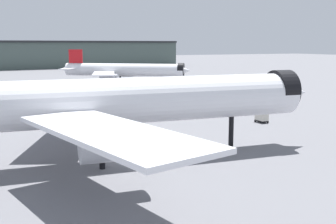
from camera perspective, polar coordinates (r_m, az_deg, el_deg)
ground at (r=54.13m, az=-5.33°, el=-6.80°), size 900.00×900.00×0.00m
airliner_near_gate at (r=53.25m, az=-7.51°, el=1.32°), size 59.99×54.41×17.37m
airliner_far_taxiway at (r=149.85m, az=-6.26°, el=5.79°), size 42.97×38.15×13.08m
terminal_building at (r=266.93m, az=-18.59°, el=7.56°), size 193.26×28.76×29.15m
baggage_tug_wing at (r=89.31m, az=-12.27°, el=0.11°), size 3.58×2.96×1.85m
baggage_cart_trailing at (r=81.92m, az=12.82°, el=-0.74°), size 1.99×2.44×1.82m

